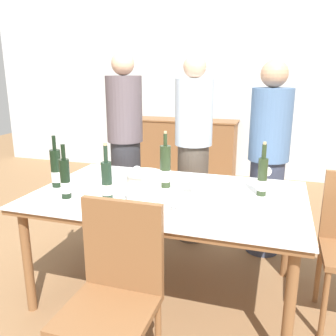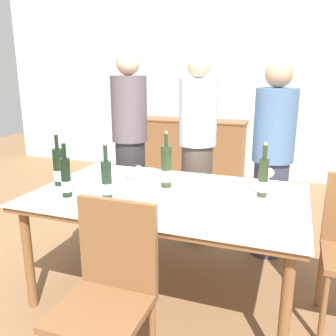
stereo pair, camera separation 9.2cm
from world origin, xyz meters
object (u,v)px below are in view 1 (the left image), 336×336
(wine_bottle_1, at_px, (56,169))
(chair_near_front, at_px, (115,286))
(person_guest_left, at_px, (193,151))
(dining_table, at_px, (168,203))
(wine_bottle_3, at_px, (262,177))
(wine_bottle_2, at_px, (107,181))
(wine_bottle_0, at_px, (65,179))
(person_guest_right, at_px, (268,161))
(wine_bottle_4, at_px, (165,168))
(ice_bucket, at_px, (144,188))
(wine_glass_0, at_px, (267,172))
(wine_glass_2, at_px, (174,199))
(wine_glass_1, at_px, (192,179))
(sideboard_cabinet, at_px, (182,148))
(person_host, at_px, (125,146))
(wine_glass_3, at_px, (137,171))

(wine_bottle_1, bearing_deg, chair_near_front, -42.13)
(person_guest_left, bearing_deg, dining_table, -87.14)
(dining_table, bearing_deg, wine_bottle_3, 15.28)
(wine_bottle_2, relative_size, person_guest_left, 0.22)
(dining_table, relative_size, wine_bottle_1, 4.87)
(wine_bottle_0, height_order, wine_bottle_1, wine_bottle_1)
(wine_bottle_3, xyz_separation_m, person_guest_right, (0.01, 0.66, -0.05))
(wine_bottle_4, relative_size, person_guest_right, 0.25)
(ice_bucket, height_order, wine_glass_0, ice_bucket)
(wine_bottle_3, relative_size, person_guest_right, 0.22)
(wine_bottle_4, bearing_deg, ice_bucket, -91.89)
(wine_glass_2, distance_m, person_guest_left, 1.22)
(wine_bottle_3, height_order, wine_glass_1, wine_bottle_3)
(dining_table, distance_m, person_guest_left, 0.91)
(dining_table, bearing_deg, wine_bottle_2, -147.43)
(sideboard_cabinet, xyz_separation_m, person_host, (0.00, -2.04, 0.43))
(wine_bottle_4, bearing_deg, wine_bottle_0, -142.66)
(wine_bottle_1, height_order, wine_glass_2, wine_bottle_1)
(wine_bottle_2, height_order, wine_glass_0, wine_bottle_2)
(wine_bottle_1, bearing_deg, sideboard_cabinet, 88.07)
(wine_bottle_1, height_order, wine_bottle_4, wine_bottle_4)
(wine_bottle_2, bearing_deg, wine_bottle_0, -168.55)
(person_guest_left, distance_m, person_guest_right, 0.66)
(wine_bottle_2, height_order, wine_glass_2, wine_bottle_2)
(wine_glass_0, height_order, wine_glass_3, same)
(wine_glass_0, height_order, wine_glass_1, wine_glass_1)
(wine_bottle_2, xyz_separation_m, wine_glass_1, (0.49, 0.25, -0.01))
(ice_bucket, xyz_separation_m, wine_bottle_3, (0.67, 0.40, 0.01))
(wine_bottle_0, relative_size, wine_glass_0, 2.77)
(chair_near_front, bearing_deg, wine_glass_3, 105.82)
(wine_bottle_3, bearing_deg, wine_glass_0, 85.91)
(wine_bottle_0, height_order, wine_bottle_3, wine_bottle_3)
(wine_bottle_0, distance_m, person_guest_right, 1.64)
(wine_glass_1, bearing_deg, ice_bucket, -130.17)
(wine_bottle_1, xyz_separation_m, wine_bottle_4, (0.74, 0.22, 0.01))
(wine_bottle_2, xyz_separation_m, wine_bottle_4, (0.27, 0.36, 0.02))
(wine_bottle_2, relative_size, wine_glass_1, 2.44)
(wine_bottle_2, relative_size, wine_glass_0, 2.87)
(wine_bottle_0, bearing_deg, chair_near_front, -41.58)
(sideboard_cabinet, relative_size, wine_glass_2, 12.51)
(wine_glass_1, relative_size, wine_glass_3, 1.17)
(wine_bottle_0, height_order, wine_bottle_2, wine_bottle_2)
(dining_table, height_order, wine_bottle_1, wine_bottle_1)
(wine_bottle_2, bearing_deg, wine_bottle_1, 163.93)
(sideboard_cabinet, height_order, ice_bucket, ice_bucket)
(ice_bucket, height_order, wine_glass_1, ice_bucket)
(ice_bucket, distance_m, person_host, 1.27)
(wine_bottle_4, height_order, wine_glass_0, wine_bottle_4)
(chair_near_front, bearing_deg, ice_bucket, 95.93)
(wine_bottle_1, height_order, person_host, person_host)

